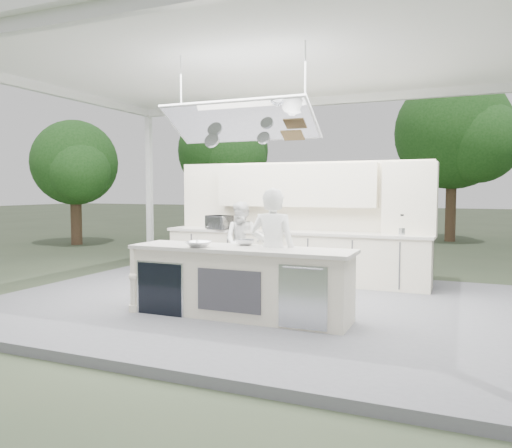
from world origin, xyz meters
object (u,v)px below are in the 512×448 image
at_px(back_counter, 292,256).
at_px(sous_chef, 243,241).
at_px(demo_island, 238,282).
at_px(head_chef, 273,252).

bearing_deg(back_counter, sous_chef, -158.14).
bearing_deg(sous_chef, demo_island, -71.65).
relative_size(demo_island, head_chef, 1.77).
height_order(back_counter, sous_chef, sous_chef).
height_order(demo_island, sous_chef, sous_chef).
xyz_separation_m(back_counter, sous_chef, (-0.87, -0.35, 0.27)).
bearing_deg(demo_island, head_chef, 26.88).
distance_m(back_counter, head_chef, 2.70).
distance_m(demo_island, head_chef, 0.62).
relative_size(back_counter, head_chef, 2.90).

